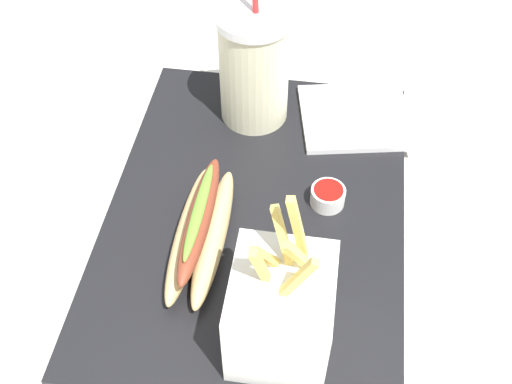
# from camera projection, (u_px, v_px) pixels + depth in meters

# --- Properties ---
(ground_plane) EXTENTS (2.40, 2.40, 0.02)m
(ground_plane) POSITION_uv_depth(u_px,v_px,m) (256.00, 226.00, 0.73)
(ground_plane) COLOR silver
(food_tray) EXTENTS (0.45, 0.32, 0.02)m
(food_tray) POSITION_uv_depth(u_px,v_px,m) (256.00, 215.00, 0.71)
(food_tray) COLOR black
(food_tray) RESTS_ON ground_plane
(soda_cup) EXTENTS (0.09, 0.09, 0.22)m
(soda_cup) POSITION_uv_depth(u_px,v_px,m) (254.00, 66.00, 0.75)
(soda_cup) COLOR beige
(soda_cup) RESTS_ON food_tray
(fries_basket) EXTENTS (0.10, 0.09, 0.18)m
(fries_basket) POSITION_uv_depth(u_px,v_px,m) (281.00, 310.00, 0.56)
(fries_basket) COLOR white
(fries_basket) RESTS_ON food_tray
(hot_dog_1) EXTENTS (0.18, 0.05, 0.06)m
(hot_dog_1) POSITION_uv_depth(u_px,v_px,m) (201.00, 230.00, 0.66)
(hot_dog_1) COLOR #DBB775
(hot_dog_1) RESTS_ON food_tray
(ketchup_cup_1) EXTENTS (0.04, 0.04, 0.02)m
(ketchup_cup_1) POSITION_uv_depth(u_px,v_px,m) (328.00, 195.00, 0.70)
(ketchup_cup_1) COLOR white
(ketchup_cup_1) RESTS_ON food_tray
(napkin_stack) EXTENTS (0.14, 0.15, 0.01)m
(napkin_stack) POSITION_uv_depth(u_px,v_px,m) (355.00, 117.00, 0.79)
(napkin_stack) COLOR white
(napkin_stack) RESTS_ON food_tray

